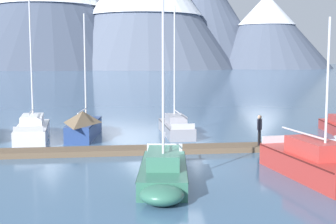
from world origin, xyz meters
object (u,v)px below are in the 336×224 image
object	(u,v)px
person_on_dock	(260,128)
sailboat_mid_dock_starboard	(163,172)
sailboat_far_berth	(175,126)
sailboat_outer_slip	(319,166)
sailboat_second_berth	(33,129)
sailboat_mid_dock_port	(85,124)

from	to	relation	value
person_on_dock	sailboat_mid_dock_starboard	bearing A→B (deg)	-130.39
sailboat_mid_dock_starboard	sailboat_far_berth	world-z (taller)	sailboat_far_berth
sailboat_mid_dock_starboard	sailboat_outer_slip	distance (m)	6.59
sailboat_outer_slip	person_on_dock	world-z (taller)	sailboat_outer_slip
sailboat_mid_dock_starboard	person_on_dock	world-z (taller)	sailboat_mid_dock_starboard
sailboat_outer_slip	person_on_dock	xyz separation A→B (m)	(-0.71, 6.84, 0.60)
sailboat_outer_slip	person_on_dock	size ratio (longest dim) A/B	4.60
sailboat_outer_slip	sailboat_mid_dock_starboard	bearing A→B (deg)	-179.37
sailboat_second_berth	sailboat_far_berth	distance (m)	9.40
person_on_dock	sailboat_second_berth	bearing A→B (deg)	159.38
sailboat_second_berth	person_on_dock	xyz separation A→B (m)	(13.55, -5.10, 0.65)
sailboat_mid_dock_port	person_on_dock	distance (m)	11.59
sailboat_mid_dock_starboard	sailboat_second_berth	bearing A→B (deg)	122.57
sailboat_far_berth	sailboat_outer_slip	distance (m)	14.04
sailboat_far_berth	sailboat_outer_slip	size ratio (longest dim) A/B	1.12
sailboat_second_berth	person_on_dock	distance (m)	14.49
sailboat_mid_dock_port	sailboat_far_berth	bearing A→B (deg)	8.65
sailboat_mid_dock_starboard	sailboat_outer_slip	bearing A→B (deg)	0.63
sailboat_mid_dock_port	sailboat_far_berth	distance (m)	6.09
sailboat_second_berth	sailboat_mid_dock_port	xyz separation A→B (m)	(3.30, 0.29, 0.24)
sailboat_mid_dock_starboard	sailboat_far_berth	bearing A→B (deg)	82.89
sailboat_mid_dock_port	sailboat_far_berth	xyz separation A→B (m)	(6.02, 0.92, -0.31)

